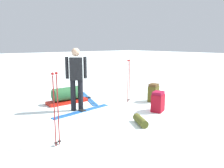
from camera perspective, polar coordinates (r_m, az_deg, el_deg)
The scene contains 10 objects.
ground_plane at distance 6.29m, azimuth 0.00°, elevation -6.28°, with size 80.00×80.00×0.00m, color white.
skier_standing at distance 5.97m, azimuth -9.26°, elevation 2.05°, with size 0.49×0.37×1.70m.
ski_pair_near at distance 7.40m, azimuth -6.27°, elevation -3.68°, with size 0.82×1.88×0.05m.
ski_pair_far at distance 6.04m, azimuth -7.77°, elevation -6.98°, with size 1.81×0.33×0.05m.
backpack_large_dark at distance 6.07m, azimuth 11.86°, elevation -4.54°, with size 0.44×0.39×0.55m.
backpack_bright at distance 7.05m, azimuth 10.72°, elevation -2.29°, with size 0.37×0.35×0.57m.
ski_poles_planted_near at distance 6.84m, azimuth 4.34°, elevation 1.39°, with size 0.16×0.10×1.33m.
ski_poles_planted_far at distance 3.98m, azimuth -14.35°, elevation -5.50°, with size 0.15×0.09×1.34m.
gear_sled at distance 6.93m, azimuth -11.63°, elevation -3.00°, with size 1.26×0.51×0.49m.
sleeping_mat_rolled at distance 5.09m, azimuth 7.39°, elevation -9.42°, with size 0.18×0.18×0.55m, color #4F521E.
Camera 1 is at (3.86, 4.63, 1.81)m, focal length 35.18 mm.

